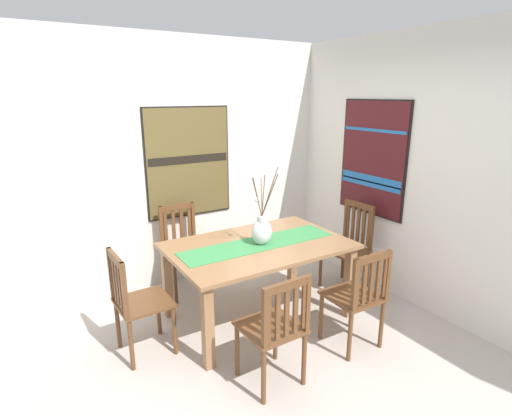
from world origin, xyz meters
The scene contains 13 objects.
ground_plane centered at (0.00, 0.00, -0.01)m, with size 6.40×6.40×0.03m, color #B2A89E.
wall_back centered at (0.00, 1.86, 1.35)m, with size 6.40×0.12×2.70m, color silver.
wall_side centered at (1.86, 0.00, 1.35)m, with size 0.12×6.40×2.70m, color silver.
dining_table centered at (0.31, 0.63, 0.65)m, with size 1.65×1.07×0.75m.
table_runner centered at (0.31, 0.63, 0.75)m, with size 1.52×0.36×0.01m, color #388447.
centerpiece_vase centered at (0.33, 0.60, 0.89)m, with size 0.27×0.27×0.74m.
chair_0 centered at (0.75, -0.23, 0.48)m, with size 0.43×0.43×0.90m.
chair_1 centered at (-0.85, 0.65, 0.49)m, with size 0.44×0.44×0.92m.
chair_2 centered at (-0.10, -0.26, 0.48)m, with size 0.43×0.43×0.90m.
chair_3 centered at (-0.11, 1.52, 0.49)m, with size 0.43×0.43×0.95m.
chair_4 centered at (1.50, 0.64, 0.50)m, with size 0.45×0.45×0.96m.
painting_on_back_wall centered at (0.12, 1.79, 1.37)m, with size 0.98×0.05×1.21m.
painting_on_side_wall centered at (1.79, 0.67, 1.43)m, with size 0.05×0.90×1.24m.
Camera 1 is at (-1.55, -2.35, 2.10)m, focal length 28.15 mm.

